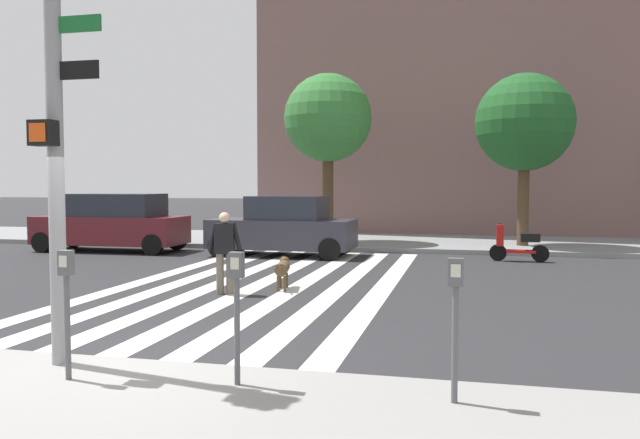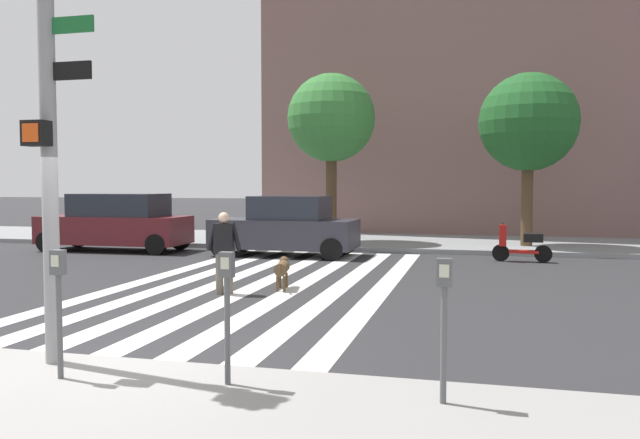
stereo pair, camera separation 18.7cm
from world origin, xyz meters
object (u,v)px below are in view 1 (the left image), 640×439
(parking_meter_second_along, at_px, (237,299))
(street_tree_middle, at_px, (525,123))
(parked_car_near_curb, at_px, (112,223))
(street_tree_nearest, at_px, (328,119))
(pedestrian_dog_walker, at_px, (225,248))
(dog_on_leash, at_px, (283,268))
(parked_scooter, at_px, (519,245))
(parked_car_behind_first, at_px, (284,227))
(parking_meter_third_along, at_px, (455,310))
(traffic_light_pole, at_px, (51,64))
(parking_meter_curbside, at_px, (67,296))

(parking_meter_second_along, relative_size, street_tree_middle, 0.24)
(parked_car_near_curb, relative_size, street_tree_middle, 0.85)
(street_tree_nearest, xyz_separation_m, pedestrian_dog_walker, (0.13, -10.11, -3.57))
(street_tree_nearest, bearing_deg, dog_on_leash, -83.34)
(parked_scooter, xyz_separation_m, pedestrian_dog_walker, (-6.15, -6.89, 0.45))
(parking_meter_second_along, height_order, parked_car_near_curb, parked_car_near_curb)
(parked_car_behind_first, height_order, parked_scooter, parked_car_behind_first)
(parking_meter_third_along, distance_m, parked_car_behind_first, 13.58)
(traffic_light_pole, height_order, street_tree_middle, traffic_light_pole)
(traffic_light_pole, height_order, parking_meter_second_along, traffic_light_pole)
(parked_car_near_curb, xyz_separation_m, street_tree_nearest, (6.52, 3.38, 3.57))
(street_tree_nearest, relative_size, pedestrian_dog_walker, 3.63)
(parking_meter_second_along, relative_size, parked_car_behind_first, 0.31)
(traffic_light_pole, xyz_separation_m, dog_on_leash, (0.76, 6.34, -3.08))
(parking_meter_curbside, bearing_deg, parked_car_near_curb, 119.86)
(parked_scooter, height_order, street_tree_middle, street_tree_middle)
(parking_meter_second_along, distance_m, parking_meter_third_along, 2.17)
(traffic_light_pole, bearing_deg, parking_meter_third_along, -3.01)
(parking_meter_curbside, distance_m, street_tree_middle, 17.52)
(pedestrian_dog_walker, bearing_deg, street_tree_nearest, 90.73)
(parking_meter_third_along, relative_size, street_tree_middle, 0.24)
(parking_meter_curbside, bearing_deg, parking_meter_second_along, 7.70)
(parking_meter_curbside, relative_size, parking_meter_second_along, 1.00)
(parking_meter_curbside, distance_m, street_tree_nearest, 16.45)
(parked_car_behind_first, xyz_separation_m, street_tree_nearest, (0.65, 3.38, 3.62))
(pedestrian_dog_walker, bearing_deg, parking_meter_curbside, -83.91)
(parked_car_near_curb, bearing_deg, dog_on_leash, -37.85)
(pedestrian_dog_walker, bearing_deg, parked_car_near_curb, 134.62)
(parked_car_near_curb, height_order, dog_on_leash, parked_car_near_curb)
(street_tree_middle, relative_size, pedestrian_dog_walker, 3.49)
(parked_car_behind_first, relative_size, parked_scooter, 2.70)
(traffic_light_pole, relative_size, parking_meter_curbside, 4.26)
(street_tree_middle, bearing_deg, street_tree_nearest, -178.85)
(parking_meter_third_along, relative_size, pedestrian_dog_walker, 0.83)
(traffic_light_pole, height_order, pedestrian_dog_walker, traffic_light_pole)
(street_tree_middle, bearing_deg, parking_meter_third_along, -96.92)
(dog_on_leash, bearing_deg, street_tree_middle, 59.37)
(street_tree_nearest, distance_m, street_tree_middle, 6.67)
(parking_meter_third_along, xyz_separation_m, pedestrian_dog_walker, (-4.59, 5.74, -0.10))
(parking_meter_second_along, height_order, dog_on_leash, parking_meter_second_along)
(parking_meter_curbside, distance_m, pedestrian_dog_walker, 5.98)
(parking_meter_second_along, bearing_deg, street_tree_middle, 75.56)
(street_tree_middle, bearing_deg, parking_meter_second_along, -104.44)
(parking_meter_third_along, bearing_deg, traffic_light_pole, 176.99)
(parking_meter_curbside, bearing_deg, street_tree_middle, 70.00)
(traffic_light_pole, xyz_separation_m, parking_meter_third_along, (4.40, -0.23, -2.49))
(dog_on_leash, bearing_deg, pedestrian_dog_walker, -138.99)
(parking_meter_second_along, bearing_deg, traffic_light_pole, 174.95)
(parked_car_near_curb, bearing_deg, traffic_light_pole, -60.83)
(parked_scooter, distance_m, street_tree_nearest, 8.13)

